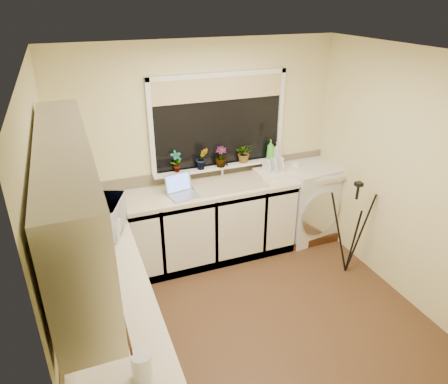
{
  "coord_description": "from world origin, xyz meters",
  "views": [
    {
      "loc": [
        -1.39,
        -2.76,
        2.86
      ],
      "look_at": [
        -0.1,
        0.55,
        1.15
      ],
      "focal_mm": 33.2,
      "sensor_mm": 36.0,
      "label": 1
    }
  ],
  "objects_px": {
    "tripod": "(352,229)",
    "steel_jar": "(98,278)",
    "washing_machine": "(305,200)",
    "soap_bottle_green": "(270,149)",
    "glass_jug": "(142,366)",
    "microwave": "(97,220)",
    "cup_back": "(296,166)",
    "plant_d": "(244,153)",
    "plant_a": "(176,162)",
    "dish_rack": "(274,173)",
    "cup_left": "(110,317)",
    "kettle": "(108,227)",
    "plant_b": "(202,158)",
    "laptop": "(181,190)",
    "soap_bottle_clear": "(277,150)",
    "plant_c": "(221,157)"
  },
  "relations": [
    {
      "from": "plant_c",
      "to": "soap_bottle_clear",
      "type": "distance_m",
      "value": 0.73
    },
    {
      "from": "soap_bottle_clear",
      "to": "cup_left",
      "type": "xyz_separation_m",
      "value": [
        -2.25,
        -1.95,
        -0.2
      ]
    },
    {
      "from": "microwave",
      "to": "soap_bottle_clear",
      "type": "distance_m",
      "value": 2.34
    },
    {
      "from": "dish_rack",
      "to": "cup_back",
      "type": "xyz_separation_m",
      "value": [
        0.32,
        0.06,
        0.02
      ]
    },
    {
      "from": "plant_d",
      "to": "soap_bottle_green",
      "type": "xyz_separation_m",
      "value": [
        0.34,
        -0.02,
        0.0
      ]
    },
    {
      "from": "tripod",
      "to": "steel_jar",
      "type": "xyz_separation_m",
      "value": [
        -2.66,
        -0.44,
        0.41
      ]
    },
    {
      "from": "tripod",
      "to": "plant_d",
      "type": "distance_m",
      "value": 1.49
    },
    {
      "from": "laptop",
      "to": "plant_a",
      "type": "height_order",
      "value": "plant_a"
    },
    {
      "from": "washing_machine",
      "to": "soap_bottle_green",
      "type": "xyz_separation_m",
      "value": [
        -0.45,
        0.16,
        0.69
      ]
    },
    {
      "from": "plant_a",
      "to": "cup_back",
      "type": "relative_size",
      "value": 1.99
    },
    {
      "from": "tripod",
      "to": "plant_a",
      "type": "relative_size",
      "value": 4.41
    },
    {
      "from": "tripod",
      "to": "plant_b",
      "type": "distance_m",
      "value": 1.82
    },
    {
      "from": "glass_jug",
      "to": "microwave",
      "type": "bearing_deg",
      "value": 92.17
    },
    {
      "from": "plant_d",
      "to": "cup_left",
      "type": "distance_m",
      "value": 2.69
    },
    {
      "from": "plant_a",
      "to": "plant_b",
      "type": "distance_m",
      "value": 0.29
    },
    {
      "from": "tripod",
      "to": "steel_jar",
      "type": "bearing_deg",
      "value": -173.66
    },
    {
      "from": "tripod",
      "to": "steel_jar",
      "type": "distance_m",
      "value": 2.73
    },
    {
      "from": "laptop",
      "to": "glass_jug",
      "type": "xyz_separation_m",
      "value": [
        -0.85,
        -2.19,
        0.03
      ]
    },
    {
      "from": "kettle",
      "to": "cup_back",
      "type": "distance_m",
      "value": 2.46
    },
    {
      "from": "plant_a",
      "to": "plant_b",
      "type": "bearing_deg",
      "value": -3.67
    },
    {
      "from": "kettle",
      "to": "plant_a",
      "type": "bearing_deg",
      "value": 45.56
    },
    {
      "from": "plant_b",
      "to": "plant_d",
      "type": "height_order",
      "value": "plant_b"
    },
    {
      "from": "glass_jug",
      "to": "cup_back",
      "type": "height_order",
      "value": "glass_jug"
    },
    {
      "from": "kettle",
      "to": "plant_c",
      "type": "bearing_deg",
      "value": 31.91
    },
    {
      "from": "washing_machine",
      "to": "kettle",
      "type": "distance_m",
      "value": 2.65
    },
    {
      "from": "laptop",
      "to": "tripod",
      "type": "relative_size",
      "value": 0.31
    },
    {
      "from": "microwave",
      "to": "cup_left",
      "type": "distance_m",
      "value": 1.15
    },
    {
      "from": "laptop",
      "to": "steel_jar",
      "type": "bearing_deg",
      "value": -139.17
    },
    {
      "from": "dish_rack",
      "to": "plant_c",
      "type": "relative_size",
      "value": 1.83
    },
    {
      "from": "soap_bottle_green",
      "to": "cup_left",
      "type": "relative_size",
      "value": 2.47
    },
    {
      "from": "microwave",
      "to": "plant_a",
      "type": "xyz_separation_m",
      "value": [
        0.95,
        0.82,
        0.12
      ]
    },
    {
      "from": "kettle",
      "to": "soap_bottle_green",
      "type": "relative_size",
      "value": 0.96
    },
    {
      "from": "glass_jug",
      "to": "microwave",
      "type": "distance_m",
      "value": 1.65
    },
    {
      "from": "glass_jug",
      "to": "plant_a",
      "type": "distance_m",
      "value": 2.63
    },
    {
      "from": "kettle",
      "to": "plant_d",
      "type": "relative_size",
      "value": 0.98
    },
    {
      "from": "plant_b",
      "to": "soap_bottle_green",
      "type": "height_order",
      "value": "plant_b"
    },
    {
      "from": "plant_a",
      "to": "plant_d",
      "type": "relative_size",
      "value": 1.08
    },
    {
      "from": "cup_left",
      "to": "glass_jug",
      "type": "bearing_deg",
      "value": -77.18
    },
    {
      "from": "laptop",
      "to": "soap_bottle_green",
      "type": "xyz_separation_m",
      "value": [
        1.19,
        0.27,
        0.21
      ]
    },
    {
      "from": "kettle",
      "to": "glass_jug",
      "type": "relative_size",
      "value": 1.3
    },
    {
      "from": "plant_b",
      "to": "cup_back",
      "type": "relative_size",
      "value": 2.04
    },
    {
      "from": "dish_rack",
      "to": "soap_bottle_green",
      "type": "bearing_deg",
      "value": 83.9
    },
    {
      "from": "kettle",
      "to": "plant_d",
      "type": "bearing_deg",
      "value": 27.91
    },
    {
      "from": "glass_jug",
      "to": "laptop",
      "type": "bearing_deg",
      "value": 68.66
    },
    {
      "from": "plant_d",
      "to": "soap_bottle_clear",
      "type": "xyz_separation_m",
      "value": [
        0.42,
        -0.02,
        -0.02
      ]
    },
    {
      "from": "washing_machine",
      "to": "tripod",
      "type": "height_order",
      "value": "tripod"
    },
    {
      "from": "microwave",
      "to": "plant_a",
      "type": "bearing_deg",
      "value": -27.21
    },
    {
      "from": "laptop",
      "to": "cup_back",
      "type": "height_order",
      "value": "laptop"
    },
    {
      "from": "glass_jug",
      "to": "cup_back",
      "type": "bearing_deg",
      "value": 44.98
    },
    {
      "from": "soap_bottle_green",
      "to": "kettle",
      "type": "bearing_deg",
      "value": -156.52
    }
  ]
}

